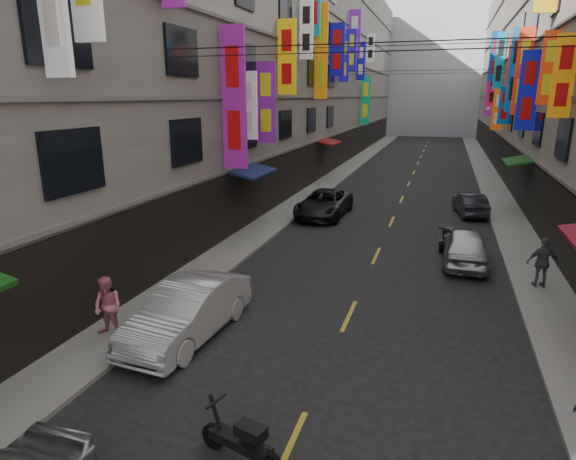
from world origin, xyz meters
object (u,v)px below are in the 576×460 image
Objects in this scene: car_left_mid at (188,311)px; car_left_far at (324,203)px; car_right_mid at (466,246)px; pedestrian_rfar at (543,263)px; scooter_crossing at (242,441)px; car_right_far at (470,204)px; pedestrian_lfar at (108,307)px; scooter_far_right at (447,239)px.

car_left_mid is 0.90× the size of car_left_far.
pedestrian_rfar reaches higher than car_right_mid.
car_left_far is (0.26, 14.71, -0.05)m from car_left_mid.
pedestrian_rfar is at bearing -16.13° from scooter_crossing.
car_right_far reaches higher than scooter_crossing.
car_right_far is at bearing 66.47° from pedestrian_lfar.
car_left_far is at bearing 92.62° from car_left_mid.
pedestrian_rfar is (2.39, -2.07, 0.27)m from car_right_mid.
car_right_far is 2.14× the size of pedestrian_rfar.
car_left_far reaches higher than scooter_far_right.
scooter_far_right is 1.01× the size of pedestrian_rfar.
scooter_far_right is 0.38× the size of car_left_mid.
scooter_far_right is at bearing -69.62° from car_right_mid.
car_right_mid is (4.19, 12.72, 0.28)m from scooter_crossing.
pedestrian_rfar is at bearing 37.77° from car_left_mid.
car_right_far is 2.21× the size of pedestrian_lfar.
car_right_mid is 2.52× the size of pedestrian_lfar.
pedestrian_lfar is (-2.23, -15.52, 0.25)m from car_left_far.
pedestrian_rfar reaches higher than car_left_mid.
pedestrian_rfar is (9.61, -8.02, 0.28)m from car_left_far.
car_right_mid is (0.69, -1.84, 0.28)m from scooter_far_right.
pedestrian_rfar is (9.87, 6.70, 0.23)m from car_left_mid.
car_left_far reaches higher than scooter_crossing.
car_right_far is at bearing -89.74° from pedestrian_rfar.
car_right_mid is 2.44× the size of pedestrian_rfar.
scooter_crossing is 12.53m from pedestrian_rfar.
car_left_mid is 2.76× the size of pedestrian_lfar.
scooter_crossing is 13.40m from car_right_mid.
car_left_far is at bearing -49.40° from pedestrian_rfar.
car_right_mid is 3.18m from pedestrian_rfar.
car_left_far is at bearing 86.90° from pedestrian_lfar.
scooter_crossing is 5.15m from car_left_mid.
car_left_far is 3.06× the size of pedestrian_lfar.
pedestrian_rfar is at bearing 144.08° from scooter_far_right.
scooter_crossing is 18.91m from car_left_far.
scooter_crossing is at bearing 48.71° from pedestrian_rfar.
pedestrian_lfar is at bearing 45.20° from car_right_mid.
car_left_far is 2.95× the size of pedestrian_rfar.
car_right_far is at bearing 21.19° from car_left_far.
car_left_mid reaches higher than car_right_mid.
pedestrian_lfar is (-5.25, 3.15, 0.52)m from scooter_crossing.
scooter_far_right is at bearing 57.57° from pedestrian_lfar.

